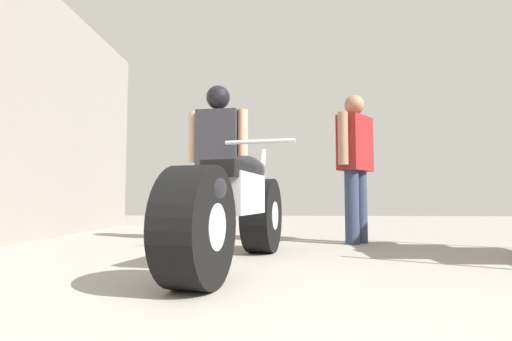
{
  "coord_description": "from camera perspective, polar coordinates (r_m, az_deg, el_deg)",
  "views": [
    {
      "loc": [
        -0.15,
        -0.24,
        0.48
      ],
      "look_at": [
        -0.32,
        3.65,
        0.77
      ],
      "focal_mm": 27.61,
      "sensor_mm": 36.0,
      "label": 1
    }
  ],
  "objects": [
    {
      "name": "ground_plane",
      "position": [
        3.61,
        4.92,
        -11.85
      ],
      "size": [
        16.03,
        16.03,
        0.0
      ],
      "primitive_type": "plane",
      "color": "gray"
    },
    {
      "name": "mechanic_in_blue",
      "position": [
        4.5,
        14.19,
        1.67
      ],
      "size": [
        0.49,
        0.58,
        1.65
      ],
      "color": "#2D3851",
      "rests_on": "ground_plane"
    },
    {
      "name": "mechanic_with_helmet",
      "position": [
        4.61,
        -5.56,
        3.38
      ],
      "size": [
        0.72,
        0.31,
        1.82
      ],
      "color": "#4C4C4C",
      "rests_on": "ground_plane"
    },
    {
      "name": "motorcycle_maroon_cruiser",
      "position": [
        2.84,
        -2.99,
        -5.41
      ],
      "size": [
        0.81,
        2.19,
        1.02
      ],
      "color": "black",
      "rests_on": "ground_plane"
    }
  ]
}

